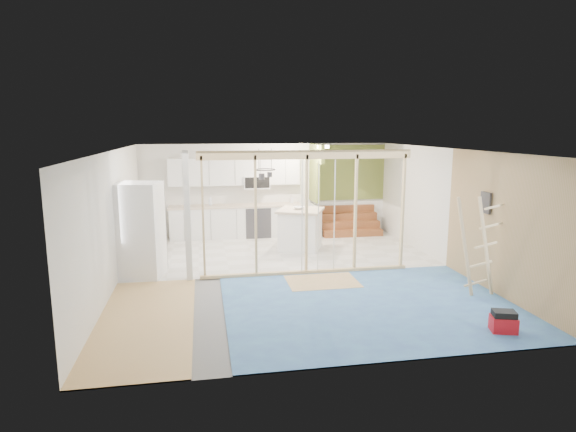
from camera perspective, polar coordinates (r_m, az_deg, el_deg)
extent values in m
cube|color=slate|center=(10.14, 0.49, -6.99)|extent=(7.00, 8.00, 0.01)
cube|color=white|center=(9.69, 0.51, 7.85)|extent=(7.00, 8.00, 0.01)
cube|color=silver|center=(13.74, -2.60, 3.14)|extent=(7.00, 0.01, 2.60)
cube|color=silver|center=(6.05, 7.59, -6.30)|extent=(7.00, 0.01, 2.60)
cube|color=silver|center=(9.81, -20.01, -0.39)|extent=(0.01, 8.00, 2.60)
cube|color=silver|center=(11.02, 18.69, 0.81)|extent=(0.01, 8.00, 2.60)
cube|color=silver|center=(12.03, -1.28, -4.15)|extent=(7.00, 4.00, 0.02)
cube|color=#4E92BF|center=(8.56, 9.73, -10.40)|extent=(5.00, 4.00, 0.02)
cube|color=tan|center=(8.15, -16.51, -11.80)|extent=(1.50, 4.00, 0.02)
cube|color=tan|center=(9.68, 4.09, -7.76)|extent=(1.40, 1.00, 0.01)
cube|color=#D8C084|center=(9.75, 2.26, 7.27)|extent=(4.40, 0.09, 0.18)
cube|color=#D8C084|center=(10.18, 2.16, -6.63)|extent=(4.40, 0.09, 0.06)
cube|color=silver|center=(9.67, -11.82, -0.13)|extent=(0.12, 0.14, 2.60)
cube|color=#D8C084|center=(9.67, -10.04, -0.07)|extent=(0.04, 0.09, 2.40)
cube|color=#D8C084|center=(9.72, -3.85, 0.12)|extent=(0.04, 0.09, 2.40)
cube|color=#D8C084|center=(9.89, 2.21, 0.31)|extent=(0.05, 0.09, 2.40)
cube|color=#D8C084|center=(10.16, 8.00, 0.49)|extent=(0.04, 0.09, 2.40)
cube|color=#D8C084|center=(10.54, 13.43, 0.66)|extent=(0.04, 0.09, 2.40)
cylinder|color=silver|center=(9.85, 1.67, -0.19)|extent=(0.02, 0.02, 2.35)
cylinder|color=silver|center=(10.07, 5.52, -0.01)|extent=(0.02, 0.02, 2.35)
cylinder|color=silver|center=(9.96, 3.61, -0.09)|extent=(0.02, 0.02, 2.35)
cube|color=silver|center=(13.49, -6.19, -0.74)|extent=(3.60, 0.60, 0.88)
cube|color=#BAA891|center=(13.41, -6.23, 1.21)|extent=(3.66, 0.64, 0.05)
cube|color=silver|center=(12.46, -16.44, -2.04)|extent=(0.60, 1.60, 0.88)
cube|color=#BAA891|center=(12.37, -16.54, 0.07)|extent=(0.64, 1.64, 0.05)
cube|color=silver|center=(13.41, -6.34, 5.28)|extent=(3.60, 0.34, 0.75)
cube|color=white|center=(13.46, -3.75, 4.05)|extent=(0.72, 0.38, 0.36)
cube|color=black|center=(13.27, -3.66, 3.96)|extent=(0.68, 0.02, 0.30)
cube|color=olive|center=(13.48, 3.15, 5.14)|extent=(0.10, 0.90, 1.60)
cube|color=white|center=(13.67, 3.09, -0.51)|extent=(0.10, 0.90, 0.90)
cube|color=olive|center=(12.76, 3.90, 7.31)|extent=(0.10, 0.50, 0.50)
cube|color=olive|center=(14.18, 7.10, 5.13)|extent=(2.20, 0.04, 1.60)
cube|color=white|center=(14.35, 6.99, -0.05)|extent=(2.20, 0.04, 0.90)
cube|color=brown|center=(13.69, 7.70, -2.07)|extent=(1.70, 0.26, 0.20)
cube|color=brown|center=(13.89, 7.39, -1.04)|extent=(1.70, 0.26, 0.20)
cube|color=brown|center=(14.09, 7.09, -0.04)|extent=(1.70, 0.26, 0.20)
cube|color=brown|center=(14.30, 6.81, 0.94)|extent=(1.70, 0.26, 0.20)
torus|color=black|center=(11.55, -2.72, 5.51)|extent=(0.52, 0.52, 0.02)
cylinder|color=black|center=(11.51, -3.48, 6.74)|extent=(0.01, 0.01, 0.50)
cylinder|color=black|center=(11.55, -1.99, 6.76)|extent=(0.01, 0.01, 0.50)
cylinder|color=#39393E|center=(11.45, -3.15, 4.71)|extent=(0.14, 0.14, 0.14)
cylinder|color=#39393E|center=(11.68, -2.19, 4.93)|extent=(0.12, 0.12, 0.12)
cube|color=tan|center=(9.34, 24.45, -1.22)|extent=(0.02, 4.00, 2.60)
cube|color=#39393E|center=(9.75, 22.38, 1.47)|extent=(0.04, 0.30, 0.40)
cylinder|color=#FFEABF|center=(12.92, 4.18, 8.19)|extent=(0.32, 0.32, 0.08)
cube|color=white|center=(10.25, -17.14, -1.63)|extent=(0.98, 0.96, 1.95)
cube|color=#39393E|center=(10.21, -14.84, -1.57)|extent=(0.17, 0.77, 1.91)
cube|color=white|center=(12.10, 1.47, -1.79)|extent=(1.24, 1.24, 0.96)
cube|color=#BAA891|center=(12.00, 1.48, 0.68)|extent=(1.39, 1.39, 0.06)
imported|color=silver|center=(11.99, 1.30, 0.97)|extent=(0.35, 0.35, 0.07)
imported|color=silver|center=(13.42, -9.19, 1.82)|extent=(0.11, 0.11, 0.27)
imported|color=silver|center=(13.68, 0.43, 1.98)|extent=(0.10, 0.10, 0.20)
cube|color=#AD0F17|center=(8.06, 24.16, -11.67)|extent=(0.42, 0.36, 0.25)
cube|color=black|center=(8.00, 24.26, -10.52)|extent=(0.38, 0.32, 0.09)
cube|color=tan|center=(9.16, 20.25, -3.52)|extent=(0.44, 0.04, 1.83)
cube|color=tan|center=(9.36, 22.38, -3.36)|extent=(0.44, 0.04, 1.83)
cube|color=tan|center=(9.46, 21.33, -7.41)|extent=(0.44, 0.04, 0.12)
cube|color=tan|center=(9.40, 21.85, -5.32)|extent=(0.44, 0.04, 0.12)
cube|color=tan|center=(9.36, 22.38, -3.21)|extent=(0.44, 0.04, 0.12)
cube|color=tan|center=(9.32, 22.90, -1.08)|extent=(0.44, 0.04, 0.12)
cube|color=tan|center=(9.31, 23.43, 1.06)|extent=(0.44, 0.04, 0.12)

